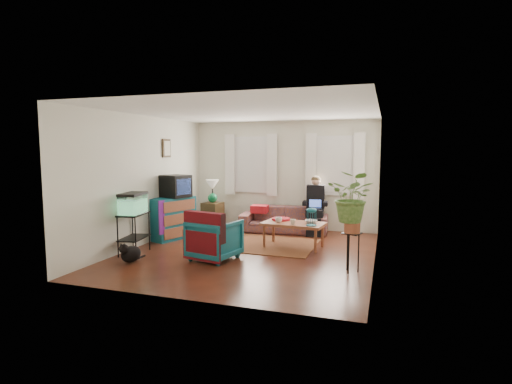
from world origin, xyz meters
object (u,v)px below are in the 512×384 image
(side_table, at_px, (213,215))
(plant_stand, at_px, (351,252))
(armchair, at_px, (215,237))
(dresser, at_px, (172,218))
(coffee_table, at_px, (293,235))
(sofa, at_px, (284,215))
(aquarium_stand, at_px, (134,234))

(side_table, height_order, plant_stand, plant_stand)
(side_table, bearing_deg, armchair, -64.95)
(dresser, height_order, armchair, dresser)
(coffee_table, bearing_deg, dresser, -173.14)
(side_table, relative_size, plant_stand, 0.99)
(plant_stand, bearing_deg, coffee_table, 133.38)
(coffee_table, relative_size, plant_stand, 1.88)
(sofa, bearing_deg, side_table, 176.43)
(sofa, distance_m, side_table, 1.80)
(plant_stand, bearing_deg, side_table, 143.53)
(sofa, bearing_deg, armchair, -107.57)
(plant_stand, bearing_deg, aquarium_stand, -178.66)
(sofa, xyz_separation_m, aquarium_stand, (-2.14, -2.79, -0.02))
(side_table, distance_m, dresser, 1.43)
(sofa, relative_size, plant_stand, 3.18)
(aquarium_stand, distance_m, coffee_table, 3.03)
(dresser, height_order, aquarium_stand, dresser)
(armchair, bearing_deg, sofa, -89.78)
(sofa, distance_m, armchair, 2.73)
(armchair, relative_size, plant_stand, 1.23)
(sofa, height_order, dresser, dresser)
(sofa, height_order, coffee_table, sofa)
(aquarium_stand, bearing_deg, coffee_table, 17.53)
(side_table, height_order, aquarium_stand, aquarium_stand)
(armchair, bearing_deg, plant_stand, -168.36)
(dresser, distance_m, armchair, 1.98)
(dresser, relative_size, plant_stand, 1.58)
(armchair, height_order, plant_stand, armchair)
(dresser, height_order, plant_stand, dresser)
(dresser, bearing_deg, coffee_table, 19.25)
(sofa, bearing_deg, aquarium_stand, -132.96)
(armchair, distance_m, plant_stand, 2.35)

